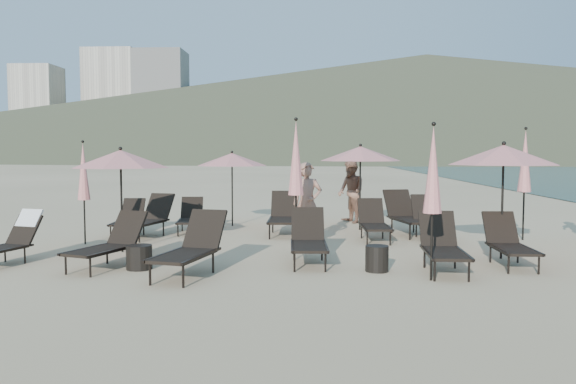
{
  "coord_description": "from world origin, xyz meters",
  "views": [
    {
      "loc": [
        -0.45,
        -9.36,
        2.0
      ],
      "look_at": [
        -1.05,
        3.5,
        1.1
      ],
      "focal_mm": 35.0,
      "sensor_mm": 36.0,
      "label": 1
    }
  ],
  "objects_px": {
    "lounger_8": "(283,215)",
    "umbrella_open_0": "(121,159)",
    "umbrella_open_1": "(504,155)",
    "lounger_0": "(8,239)",
    "lounger_1": "(109,243)",
    "lounger_10": "(430,219)",
    "lounger_2": "(191,247)",
    "umbrella_closed_1": "(525,162)",
    "beachgoer_b": "(351,192)",
    "umbrella_open_2": "(232,160)",
    "lounger_11": "(407,214)",
    "lounger_7": "(190,217)",
    "lounger_4": "(443,245)",
    "lounger_12": "(128,218)",
    "umbrella_closed_3": "(296,159)",
    "beachgoer_a": "(307,204)",
    "side_table_0": "(139,257)",
    "umbrella_open_3": "(360,154)",
    "umbrella_closed_0": "(433,171)",
    "lounger_9": "(374,222)",
    "lounger_6": "(148,218)",
    "umbrella_closed_2": "(83,172)",
    "lounger_5": "(509,242)",
    "lounger_3": "(309,239)"
  },
  "relations": [
    {
      "from": "lounger_8",
      "to": "umbrella_open_0",
      "type": "relative_size",
      "value": 0.84
    },
    {
      "from": "umbrella_open_1",
      "to": "lounger_0",
      "type": "bearing_deg",
      "value": -174.02
    },
    {
      "from": "lounger_1",
      "to": "lounger_10",
      "type": "xyz_separation_m",
      "value": [
        6.29,
        3.58,
        0.03
      ]
    },
    {
      "from": "lounger_2",
      "to": "umbrella_closed_1",
      "type": "bearing_deg",
      "value": 44.1
    },
    {
      "from": "umbrella_open_0",
      "to": "beachgoer_b",
      "type": "distance_m",
      "value": 7.07
    },
    {
      "from": "lounger_10",
      "to": "umbrella_open_2",
      "type": "distance_m",
      "value": 5.51
    },
    {
      "from": "lounger_0",
      "to": "umbrella_closed_1",
      "type": "distance_m",
      "value": 10.87
    },
    {
      "from": "lounger_11",
      "to": "beachgoer_b",
      "type": "xyz_separation_m",
      "value": [
        -1.24,
        2.23,
        0.4
      ]
    },
    {
      "from": "lounger_0",
      "to": "lounger_7",
      "type": "distance_m",
      "value": 4.79
    },
    {
      "from": "umbrella_open_0",
      "to": "beachgoer_b",
      "type": "bearing_deg",
      "value": 45.37
    },
    {
      "from": "lounger_4",
      "to": "lounger_12",
      "type": "xyz_separation_m",
      "value": [
        -6.74,
        4.0,
        -0.05
      ]
    },
    {
      "from": "umbrella_open_1",
      "to": "umbrella_closed_3",
      "type": "xyz_separation_m",
      "value": [
        -3.91,
        0.48,
        -0.08
      ]
    },
    {
      "from": "umbrella_open_0",
      "to": "beachgoer_a",
      "type": "height_order",
      "value": "umbrella_open_0"
    },
    {
      "from": "umbrella_closed_1",
      "to": "side_table_0",
      "type": "bearing_deg",
      "value": -155.22
    },
    {
      "from": "umbrella_open_3",
      "to": "side_table_0",
      "type": "distance_m",
      "value": 6.87
    },
    {
      "from": "umbrella_closed_0",
      "to": "lounger_9",
      "type": "bearing_deg",
      "value": 96.58
    },
    {
      "from": "lounger_2",
      "to": "umbrella_open_1",
      "type": "distance_m",
      "value": 6.0
    },
    {
      "from": "lounger_11",
      "to": "umbrella_closed_3",
      "type": "bearing_deg",
      "value": -148.33
    },
    {
      "from": "lounger_6",
      "to": "lounger_12",
      "type": "relative_size",
      "value": 1.23
    },
    {
      "from": "lounger_0",
      "to": "lounger_1",
      "type": "distance_m",
      "value": 1.92
    },
    {
      "from": "lounger_9",
      "to": "umbrella_closed_3",
      "type": "distance_m",
      "value": 2.81
    },
    {
      "from": "lounger_2",
      "to": "umbrella_open_1",
      "type": "bearing_deg",
      "value": 30.57
    },
    {
      "from": "lounger_11",
      "to": "umbrella_open_2",
      "type": "xyz_separation_m",
      "value": [
        -4.52,
        1.36,
        1.32
      ]
    },
    {
      "from": "lounger_2",
      "to": "lounger_8",
      "type": "bearing_deg",
      "value": 88.5
    },
    {
      "from": "lounger_6",
      "to": "umbrella_open_1",
      "type": "relative_size",
      "value": 0.83
    },
    {
      "from": "lounger_0",
      "to": "lounger_6",
      "type": "distance_m",
      "value": 3.67
    },
    {
      "from": "lounger_11",
      "to": "lounger_4",
      "type": "bearing_deg",
      "value": -104.59
    },
    {
      "from": "umbrella_open_3",
      "to": "lounger_0",
      "type": "bearing_deg",
      "value": -144.21
    },
    {
      "from": "lounger_7",
      "to": "umbrella_closed_2",
      "type": "xyz_separation_m",
      "value": [
        -1.91,
        -1.91,
        1.18
      ]
    },
    {
      "from": "lounger_5",
      "to": "umbrella_open_3",
      "type": "height_order",
      "value": "umbrella_open_3"
    },
    {
      "from": "lounger_9",
      "to": "umbrella_closed_1",
      "type": "height_order",
      "value": "umbrella_closed_1"
    },
    {
      "from": "umbrella_open_0",
      "to": "lounger_1",
      "type": "bearing_deg",
      "value": -79.17
    },
    {
      "from": "lounger_7",
      "to": "umbrella_closed_0",
      "type": "xyz_separation_m",
      "value": [
        4.95,
        -5.11,
        1.33
      ]
    },
    {
      "from": "umbrella_open_1",
      "to": "umbrella_open_2",
      "type": "xyz_separation_m",
      "value": [
        -5.77,
        4.47,
        -0.14
      ]
    },
    {
      "from": "lounger_5",
      "to": "lounger_7",
      "type": "relative_size",
      "value": 1.02
    },
    {
      "from": "lounger_0",
      "to": "lounger_1",
      "type": "bearing_deg",
      "value": 10.47
    },
    {
      "from": "lounger_12",
      "to": "umbrella_open_0",
      "type": "height_order",
      "value": "umbrella_open_0"
    },
    {
      "from": "lounger_2",
      "to": "beachgoer_a",
      "type": "height_order",
      "value": "beachgoer_a"
    },
    {
      "from": "umbrella_open_3",
      "to": "beachgoer_b",
      "type": "height_order",
      "value": "umbrella_open_3"
    },
    {
      "from": "umbrella_open_3",
      "to": "umbrella_closed_0",
      "type": "height_order",
      "value": "umbrella_closed_0"
    },
    {
      "from": "umbrella_open_3",
      "to": "umbrella_closed_1",
      "type": "xyz_separation_m",
      "value": [
        3.6,
        -1.55,
        -0.18
      ]
    },
    {
      "from": "lounger_1",
      "to": "lounger_7",
      "type": "bearing_deg",
      "value": 103.32
    },
    {
      "from": "umbrella_closed_2",
      "to": "lounger_1",
      "type": "bearing_deg",
      "value": -59.38
    },
    {
      "from": "umbrella_open_2",
      "to": "beachgoer_b",
      "type": "distance_m",
      "value": 3.52
    },
    {
      "from": "lounger_0",
      "to": "lounger_3",
      "type": "bearing_deg",
      "value": 20.04
    },
    {
      "from": "lounger_0",
      "to": "lounger_8",
      "type": "xyz_separation_m",
      "value": [
        4.74,
        3.93,
        0.03
      ]
    },
    {
      "from": "umbrella_closed_0",
      "to": "lounger_7",
      "type": "bearing_deg",
      "value": 134.06
    },
    {
      "from": "lounger_9",
      "to": "umbrella_closed_3",
      "type": "height_order",
      "value": "umbrella_closed_3"
    },
    {
      "from": "beachgoer_b",
      "to": "umbrella_open_0",
      "type": "bearing_deg",
      "value": -68.83
    },
    {
      "from": "lounger_7",
      "to": "lounger_11",
      "type": "height_order",
      "value": "lounger_11"
    }
  ]
}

